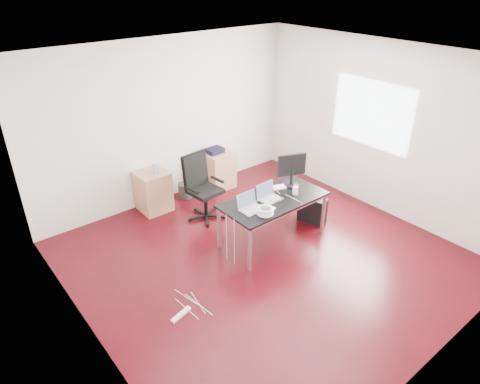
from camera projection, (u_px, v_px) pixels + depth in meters
room_shell at (269, 169)px, 5.60m from camera, size 5.00×5.00×5.00m
desk at (273, 202)px, 6.31m from camera, size 1.60×0.80×0.73m
office_chair at (202, 184)px, 6.98m from camera, size 0.52×0.54×1.08m
filing_cabinet_left at (153, 191)px, 7.29m from camera, size 0.50×0.50×0.70m
filing_cabinet_right at (218, 169)px, 8.06m from camera, size 0.50×0.50×0.70m
pc_tower at (312, 210)px, 7.00m from camera, size 0.32×0.49×0.44m
wastebasket at (185, 191)px, 7.76m from camera, size 0.30×0.30×0.28m
power_strip at (181, 315)px, 5.19m from camera, size 0.31×0.13×0.04m
laptop_left at (250, 206)px, 5.99m from camera, size 0.34×0.26×0.23m
laptop_right at (269, 195)px, 6.25m from camera, size 0.33×0.26×0.23m
monitor at (291, 168)px, 6.55m from camera, size 0.44×0.26×0.51m
keyboard at (272, 188)px, 6.55m from camera, size 0.46×0.29×0.02m
cup_white at (295, 191)px, 6.38m from camera, size 0.10×0.10×0.12m
cup_brown at (296, 187)px, 6.49m from camera, size 0.08×0.08×0.10m
cable_coil at (265, 211)px, 5.86m from camera, size 0.24×0.24×0.11m
power_adapter at (272, 209)px, 6.00m from camera, size 0.09×0.09×0.03m
speaker at (156, 168)px, 7.08m from camera, size 0.09×0.08×0.18m
navy_garment at (215, 151)px, 7.86m from camera, size 0.31×0.25×0.09m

